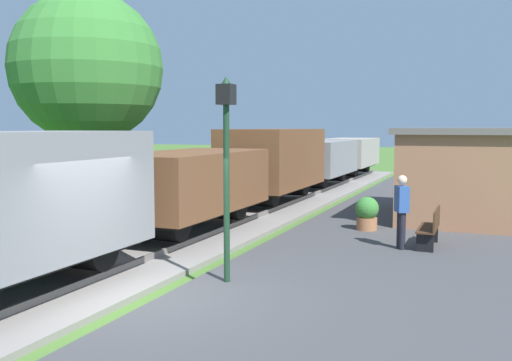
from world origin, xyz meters
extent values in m
plane|color=#47702D|center=(0.00, 0.00, 0.00)|extent=(160.00, 160.00, 0.00)
cube|color=#424244|center=(3.20, 0.00, 0.12)|extent=(6.00, 60.00, 0.25)
cube|color=gray|center=(-2.40, 0.00, 0.06)|extent=(3.80, 60.00, 0.12)
cube|color=slate|center=(-1.68, 0.00, 0.19)|extent=(0.07, 60.00, 0.14)
cube|color=slate|center=(-3.12, 0.00, 0.19)|extent=(0.07, 60.00, 0.14)
cube|color=gray|center=(-2.40, -0.74, 1.88)|extent=(2.50, 5.60, 2.20)
cube|color=black|center=(-2.40, -0.74, 0.93)|extent=(2.10, 5.15, 0.50)
cylinder|color=black|center=(-2.40, 1.05, 0.68)|extent=(1.56, 0.84, 0.84)
cylinder|color=black|center=(-2.40, 2.21, 0.93)|extent=(0.20, 0.30, 0.20)
cube|color=brown|center=(-2.40, 5.86, 1.58)|extent=(2.50, 5.60, 1.60)
cube|color=black|center=(-2.40, 5.86, 0.93)|extent=(2.10, 5.15, 0.50)
cylinder|color=black|center=(-2.40, 7.65, 0.68)|extent=(1.56, 0.84, 0.84)
cylinder|color=black|center=(-2.40, 4.07, 0.68)|extent=(1.56, 0.84, 0.84)
cylinder|color=black|center=(-2.40, 8.81, 0.93)|extent=(0.20, 0.30, 0.20)
cylinder|color=black|center=(-2.40, 2.91, 0.93)|extent=(0.20, 0.30, 0.20)
cube|color=brown|center=(-2.40, 12.46, 1.88)|extent=(2.50, 5.60, 2.20)
cube|color=black|center=(-2.40, 12.46, 0.93)|extent=(2.10, 5.15, 0.50)
cylinder|color=black|center=(-2.40, 14.25, 0.68)|extent=(1.56, 0.84, 0.84)
cylinder|color=black|center=(-2.40, 10.67, 0.68)|extent=(1.56, 0.84, 0.84)
cylinder|color=black|center=(-2.40, 15.41, 0.93)|extent=(0.20, 0.30, 0.20)
cylinder|color=black|center=(-2.40, 9.51, 0.93)|extent=(0.20, 0.30, 0.20)
cube|color=gray|center=(-2.40, 19.06, 1.58)|extent=(2.50, 5.60, 1.60)
cube|color=black|center=(-2.40, 19.06, 0.93)|extent=(2.10, 5.15, 0.50)
cylinder|color=black|center=(-2.40, 20.85, 0.68)|extent=(1.56, 0.84, 0.84)
cylinder|color=black|center=(-2.40, 17.27, 0.68)|extent=(1.56, 0.84, 0.84)
cylinder|color=black|center=(-2.40, 22.01, 0.93)|extent=(0.20, 0.30, 0.20)
cylinder|color=black|center=(-2.40, 16.11, 0.93)|extent=(0.20, 0.30, 0.20)
cube|color=gray|center=(-2.40, 25.66, 1.58)|extent=(2.50, 5.60, 1.60)
cube|color=black|center=(-2.40, 25.66, 0.93)|extent=(2.10, 5.15, 0.50)
cylinder|color=black|center=(-2.40, 27.45, 0.68)|extent=(1.56, 0.84, 0.84)
cylinder|color=black|center=(-2.40, 23.87, 0.68)|extent=(1.56, 0.84, 0.84)
cylinder|color=black|center=(-2.40, 28.61, 0.93)|extent=(0.20, 0.30, 0.20)
cylinder|color=black|center=(-2.40, 22.71, 0.93)|extent=(0.20, 0.30, 0.20)
cube|color=#9E6B4C|center=(4.40, 10.76, 1.55)|extent=(3.20, 5.50, 2.60)
cube|color=#66605B|center=(4.40, 10.76, 2.94)|extent=(3.50, 5.80, 0.18)
cube|color=black|center=(2.79, 9.66, 1.68)|extent=(0.03, 0.90, 0.80)
cube|color=#422819|center=(3.94, 5.82, 0.69)|extent=(0.42, 1.50, 0.04)
cube|color=#422819|center=(4.13, 5.82, 0.93)|extent=(0.04, 1.50, 0.45)
cube|color=black|center=(3.94, 5.22, 0.46)|extent=(0.38, 0.06, 0.42)
cube|color=black|center=(3.94, 6.42, 0.46)|extent=(0.38, 0.06, 0.42)
cylinder|color=black|center=(3.42, 5.29, 0.68)|extent=(0.15, 0.15, 0.86)
cylinder|color=black|center=(3.35, 5.43, 0.68)|extent=(0.15, 0.15, 0.86)
cube|color=#2D5199|center=(3.39, 5.36, 1.41)|extent=(0.38, 0.45, 0.60)
sphere|color=beige|center=(3.39, 5.36, 1.85)|extent=(0.22, 0.22, 0.22)
cylinder|color=#9E6642|center=(2.18, 7.49, 0.42)|extent=(0.56, 0.56, 0.34)
sphere|color=#387A33|center=(2.18, 7.49, 0.85)|extent=(0.64, 0.64, 0.64)
cylinder|color=#193823|center=(0.85, 1.29, 1.85)|extent=(0.11, 0.11, 3.20)
cube|color=black|center=(0.85, 1.29, 3.63)|extent=(0.28, 0.28, 0.36)
sphere|color=#F2E5BF|center=(0.85, 1.29, 3.63)|extent=(0.20, 0.20, 0.20)
cone|color=#193823|center=(0.85, 1.29, 3.87)|extent=(0.20, 0.20, 0.16)
cylinder|color=#4C3823|center=(-6.38, 6.61, 1.56)|extent=(0.28, 0.28, 3.13)
sphere|color=#387A33|center=(-6.38, 6.61, 4.88)|extent=(4.66, 4.66, 4.66)
camera|label=1|loc=(5.15, -7.89, 3.06)|focal=39.87mm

